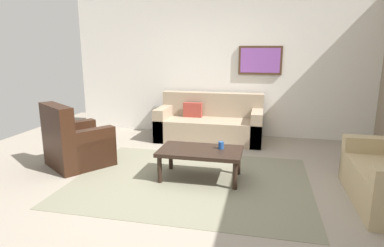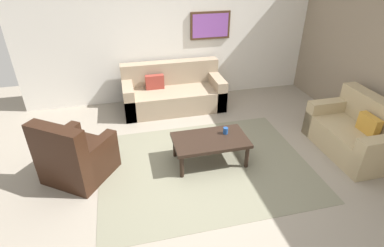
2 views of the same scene
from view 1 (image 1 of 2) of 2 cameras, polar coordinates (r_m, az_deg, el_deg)
The scene contains 8 objects.
ground_plane at distance 4.45m, azimuth -0.21°, elevation -9.86°, with size 8.00×8.00×0.00m, color gray.
rear_partition at distance 6.67m, azimuth 4.81°, elevation 10.10°, with size 6.00×0.12×2.80m, color silver.
area_rug at distance 4.45m, azimuth -0.21°, elevation -9.82°, with size 3.09×2.36×0.01m, color gray.
couch_main at distance 6.35m, azimuth 3.17°, elevation -0.08°, with size 1.97×0.89×0.88m.
armchair_leather at distance 5.19m, azimuth -19.77°, elevation -3.70°, with size 1.12×1.12×0.95m.
coffee_table at distance 4.40m, azimuth 1.47°, elevation -5.17°, with size 1.10×0.64×0.41m.
cup at distance 4.41m, azimuth 5.07°, elevation -3.80°, with size 0.07×0.07×0.10m, color #1E478C.
framed_artwork at distance 6.52m, azimuth 11.77°, elevation 10.70°, with size 0.82×0.04×0.54m.
Camera 1 is at (0.91, -4.00, 1.72)m, focal length 30.68 mm.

